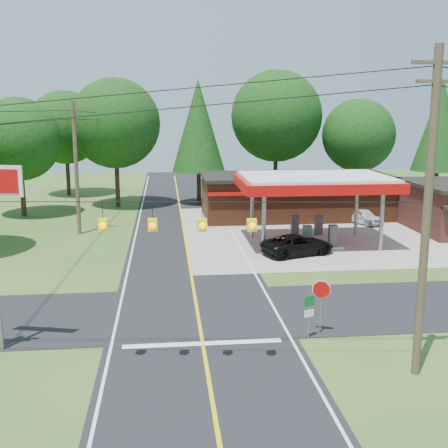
{
  "coord_description": "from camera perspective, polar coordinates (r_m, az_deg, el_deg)",
  "views": [
    {
      "loc": [
        -1.4,
        -25.01,
        9.43
      ],
      "look_at": [
        2.0,
        7.0,
        2.8
      ],
      "focal_mm": 45.0,
      "sensor_mm": 36.0,
      "label": 1
    }
  ],
  "objects": [
    {
      "name": "octagonal_stop_sign",
      "position": [
        24.17,
        9.85,
        -7.0
      ],
      "size": [
        0.77,
        0.38,
        2.39
      ],
      "color": "gray",
      "rests_on": "ground"
    },
    {
      "name": "overhead_beacons",
      "position": [
        19.28,
        -4.8,
        1.99
      ],
      "size": [
        17.04,
        2.04,
        1.03
      ],
      "color": "black",
      "rests_on": "ground"
    },
    {
      "name": "utility_pole_far_left",
      "position": [
        43.72,
        -14.79,
        5.71
      ],
      "size": [
        1.8,
        0.3,
        10.0
      ],
      "color": "#473828",
      "rests_on": "ground"
    },
    {
      "name": "ground",
      "position": [
        26.76,
        -2.71,
        -9.01
      ],
      "size": [
        120.0,
        120.0,
        0.0
      ],
      "primitive_type": "plane",
      "color": "#30551E",
      "rests_on": "ground"
    },
    {
      "name": "utility_pole_near_right",
      "position": [
        20.38,
        19.93,
        1.13
      ],
      "size": [
        1.8,
        0.3,
        11.5
      ],
      "color": "#473828",
      "rests_on": "ground"
    },
    {
      "name": "treeline_backdrop",
      "position": [
        49.1,
        -3.51,
        9.35
      ],
      "size": [
        70.27,
        51.59,
        13.3
      ],
      "color": "#332316",
      "rests_on": "ground"
    },
    {
      "name": "route_sign_post",
      "position": [
        23.7,
        8.63,
        -8.6
      ],
      "size": [
        0.43,
        0.17,
        2.16
      ],
      "color": "gray",
      "rests_on": "ground"
    },
    {
      "name": "main_highway",
      "position": [
        26.76,
        -2.71,
        -8.99
      ],
      "size": [
        8.0,
        120.0,
        0.02
      ],
      "primitive_type": "cube",
      "color": "black",
      "rests_on": "ground"
    },
    {
      "name": "suv_car",
      "position": [
        37.09,
        7.5,
        -2.12
      ],
      "size": [
        6.07,
        6.07,
        1.34
      ],
      "primitive_type": "imported",
      "rotation": [
        0.0,
        0.0,
        1.88
      ],
      "color": "black",
      "rests_on": "ground"
    },
    {
      "name": "gas_canopy",
      "position": [
        39.74,
        9.18,
        4.03
      ],
      "size": [
        10.6,
        7.4,
        4.88
      ],
      "color": "gray",
      "rests_on": "ground"
    },
    {
      "name": "convenience_store",
      "position": [
        49.89,
        7.23,
        2.88
      ],
      "size": [
        16.4,
        7.55,
        3.8
      ],
      "color": "brown",
      "rests_on": "ground"
    },
    {
      "name": "cross_road",
      "position": [
        26.76,
        -2.71,
        -8.98
      ],
      "size": [
        70.0,
        7.0,
        0.02
      ],
      "primitive_type": "cube",
      "color": "black",
      "rests_on": "ground"
    },
    {
      "name": "sedan_car",
      "position": [
        48.09,
        13.9,
        0.76
      ],
      "size": [
        5.11,
        5.11,
        1.28
      ],
      "primitive_type": "imported",
      "rotation": [
        0.0,
        0.0,
        0.5
      ],
      "color": "silver",
      "rests_on": "ground"
    },
    {
      "name": "lane_center_yellow",
      "position": [
        26.75,
        -2.71,
        -8.95
      ],
      "size": [
        0.15,
        110.0,
        0.0
      ],
      "primitive_type": "cube",
      "color": "yellow",
      "rests_on": "main_highway"
    },
    {
      "name": "utility_pole_north",
      "position": [
        60.4,
        -10.97,
        6.99
      ],
      "size": [
        0.3,
        0.3,
        9.5
      ],
      "color": "#473828",
      "rests_on": "ground"
    }
  ]
}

